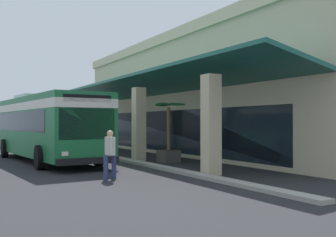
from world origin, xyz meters
TOP-DOWN VIEW (x-y plane):
  - ground at (0.00, 8.00)m, footprint 120.00×120.00m
  - curb_strip at (2.93, 3.59)m, footprint 29.69×0.50m
  - plaza_building at (2.93, 13.22)m, footprint 25.04×15.61m
  - transit_bus at (3.77, 0.14)m, footprint 11.37×3.44m
  - pedestrian at (11.43, 0.68)m, footprint 0.66×0.50m
  - potted_palm at (7.29, 5.22)m, footprint 1.48×1.87m

SIDE VIEW (x-z plane):
  - ground at x=0.00m, z-range 0.00..0.00m
  - curb_strip at x=2.93m, z-range 0.00..0.12m
  - potted_palm at x=7.29m, z-range -0.75..2.15m
  - pedestrian at x=11.43m, z-range 0.10..1.73m
  - transit_bus at x=3.77m, z-range 0.18..3.52m
  - plaza_building at x=2.93m, z-range 0.00..7.21m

